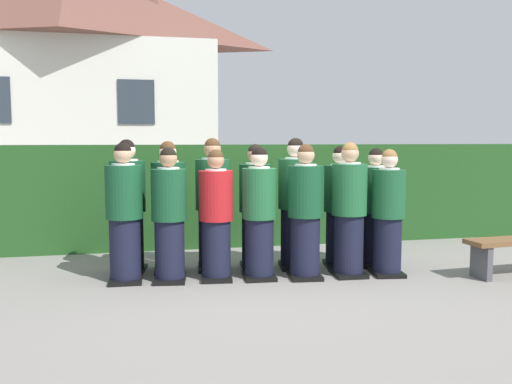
# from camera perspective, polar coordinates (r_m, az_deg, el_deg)

# --- Properties ---
(ground_plane) EXTENTS (60.00, 60.00, 0.00)m
(ground_plane) POSITION_cam_1_polar(r_m,az_deg,el_deg) (6.77, 0.46, -9.09)
(ground_plane) COLOR gray
(student_front_row_0) EXTENTS (0.44, 0.53, 1.68)m
(student_front_row_0) POSITION_cam_1_polar(r_m,az_deg,el_deg) (6.64, -13.76, -2.49)
(student_front_row_0) COLOR black
(student_front_row_0) RESTS_ON ground
(student_front_row_1) EXTENTS (0.43, 0.54, 1.62)m
(student_front_row_1) POSITION_cam_1_polar(r_m,az_deg,el_deg) (6.57, -9.17, -2.74)
(student_front_row_1) COLOR black
(student_front_row_1) RESTS_ON ground
(student_in_red_blazer) EXTENTS (0.41, 0.49, 1.59)m
(student_in_red_blazer) POSITION_cam_1_polar(r_m,az_deg,el_deg) (6.58, -4.25, -2.78)
(student_in_red_blazer) COLOR black
(student_in_red_blazer) RESTS_ON ground
(student_front_row_3) EXTENTS (0.42, 0.52, 1.62)m
(student_front_row_3) POSITION_cam_1_polar(r_m,az_deg,el_deg) (6.62, 0.34, -2.59)
(student_front_row_3) COLOR black
(student_front_row_3) RESTS_ON ground
(student_front_row_4) EXTENTS (0.43, 0.54, 1.66)m
(student_front_row_4) POSITION_cam_1_polar(r_m,az_deg,el_deg) (6.67, 5.23, -2.39)
(student_front_row_4) COLOR black
(student_front_row_4) RESTS_ON ground
(student_front_row_5) EXTENTS (0.44, 0.50, 1.68)m
(student_front_row_5) POSITION_cam_1_polar(r_m,az_deg,el_deg) (6.85, 9.82, -2.17)
(student_front_row_5) COLOR black
(student_front_row_5) RESTS_ON ground
(student_front_row_6) EXTENTS (0.43, 0.50, 1.59)m
(student_front_row_6) POSITION_cam_1_polar(r_m,az_deg,el_deg) (6.99, 13.80, -2.44)
(student_front_row_6) COLOR black
(student_front_row_6) RESTS_ON ground
(student_rear_row_0) EXTENTS (0.47, 0.55, 1.72)m
(student_rear_row_0) POSITION_cam_1_polar(r_m,az_deg,el_deg) (7.12, -13.38, -1.79)
(student_rear_row_0) COLOR black
(student_rear_row_0) RESTS_ON ground
(student_rear_row_1) EXTENTS (0.44, 0.50, 1.69)m
(student_rear_row_1) POSITION_cam_1_polar(r_m,az_deg,el_deg) (7.05, -9.22, -1.88)
(student_rear_row_1) COLOR black
(student_rear_row_1) RESTS_ON ground
(student_rear_row_2) EXTENTS (0.45, 0.53, 1.73)m
(student_rear_row_2) POSITION_cam_1_polar(r_m,az_deg,el_deg) (7.09, -4.59, -1.62)
(student_rear_row_2) COLOR black
(student_rear_row_2) RESTS_ON ground
(student_rear_row_3) EXTENTS (0.43, 0.51, 1.65)m
(student_rear_row_3) POSITION_cam_1_polar(r_m,az_deg,el_deg) (7.14, -0.05, -1.87)
(student_rear_row_3) COLOR black
(student_rear_row_3) RESTS_ON ground
(student_rear_row_4) EXTENTS (0.47, 0.57, 1.73)m
(student_rear_row_4) POSITION_cam_1_polar(r_m,az_deg,el_deg) (7.18, 4.16, -1.52)
(student_rear_row_4) COLOR black
(student_rear_row_4) RESTS_ON ground
(student_rear_row_5) EXTENTS (0.45, 0.52, 1.63)m
(student_rear_row_5) POSITION_cam_1_polar(r_m,az_deg,el_deg) (7.33, 8.83, -1.83)
(student_rear_row_5) COLOR black
(student_rear_row_5) RESTS_ON ground
(student_rear_row_6) EXTENTS (0.44, 0.54, 1.60)m
(student_rear_row_6) POSITION_cam_1_polar(r_m,az_deg,el_deg) (7.46, 12.45, -1.88)
(student_rear_row_6) COLOR black
(student_rear_row_6) RESTS_ON ground
(hedge) EXTENTS (10.85, 0.70, 1.63)m
(hedge) POSITION_cam_1_polar(r_m,az_deg,el_deg) (8.82, -2.75, -0.27)
(hedge) COLOR #214C1E
(hedge) RESTS_ON ground
(school_building_main) EXTENTS (7.96, 3.32, 6.52)m
(school_building_main) POSITION_cam_1_polar(r_m,az_deg,el_deg) (15.71, -18.84, 11.30)
(school_building_main) COLOR silver
(school_building_main) RESTS_ON ground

